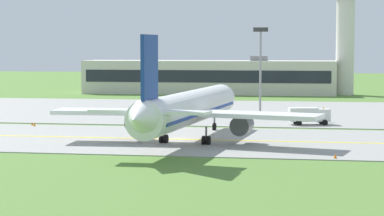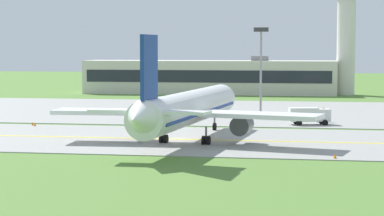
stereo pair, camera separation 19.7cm
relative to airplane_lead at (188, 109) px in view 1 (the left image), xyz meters
name	(u,v)px [view 1 (the left image)]	position (x,y,z in m)	size (l,w,h in m)	color
ground_plane	(172,140)	(-2.49, 2.45, -4.13)	(500.00, 500.00, 0.00)	#517A33
taxiway_strip	(172,140)	(-2.49, 2.45, -4.08)	(240.00, 28.00, 0.10)	gray
apron_pad	(272,112)	(7.51, 44.45, -4.08)	(140.00, 52.00, 0.10)	gray
taxiway_centreline	(172,139)	(-2.49, 2.45, -4.03)	(220.00, 0.60, 0.01)	yellow
airplane_lead	(188,109)	(0.00, 0.00, 0.00)	(32.36, 39.66, 12.70)	white
service_truck_fuel	(309,115)	(14.10, 22.88, -2.60)	(6.30, 3.33, 2.60)	silver
terminal_building	(209,77)	(-10.95, 94.85, 0.00)	(61.99, 11.97, 9.42)	beige
control_tower	(345,22)	(22.07, 96.12, 13.37)	(7.60, 7.60, 29.27)	silver
apron_light_mast	(260,60)	(6.09, 34.89, 5.19)	(2.40, 0.50, 14.70)	gray
traffic_cone_near_edge	(32,124)	(-25.68, 15.21, -3.83)	(0.44, 0.44, 0.60)	orange
traffic_cone_mid_edge	(35,125)	(-24.93, 14.20, -3.83)	(0.44, 0.44, 0.60)	orange
traffic_cone_far_edge	(335,156)	(17.07, -10.49, -3.83)	(0.44, 0.44, 0.60)	orange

